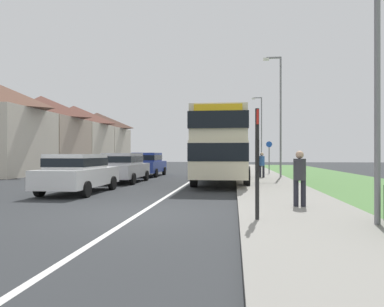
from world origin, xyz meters
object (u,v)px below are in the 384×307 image
at_px(double_decker_bus, 222,144).
at_px(parked_car_blue, 148,163).
at_px(street_lamp_far, 261,128).
at_px(street_lamp_near, 372,19).
at_px(parked_car_white, 78,172).
at_px(street_lamp_mid, 279,109).
at_px(pedestrian_walking_away, 262,164).
at_px(cycle_route_sign, 269,156).
at_px(bus_stop_sign, 257,156).
at_px(pedestrian_at_stop, 300,176).
at_px(parked_car_silver, 124,166).

xyz_separation_m(double_decker_bus, parked_car_blue, (-5.46, 5.12, -1.22)).
xyz_separation_m(double_decker_bus, street_lamp_far, (3.63, 20.53, 2.38)).
bearing_deg(street_lamp_near, parked_car_white, 147.41).
bearing_deg(street_lamp_mid, pedestrian_walking_away, -157.23).
distance_m(cycle_route_sign, street_lamp_mid, 4.93).
bearing_deg(cycle_route_sign, street_lamp_far, 88.41).
distance_m(bus_stop_sign, street_lamp_near, 3.70).
height_order(parked_car_blue, pedestrian_at_stop, pedestrian_at_stop).
distance_m(bus_stop_sign, street_lamp_far, 32.18).
distance_m(double_decker_bus, parked_car_blue, 7.59).
distance_m(double_decker_bus, pedestrian_walking_away, 3.88).
distance_m(parked_car_blue, pedestrian_walking_away, 8.17).
height_order(parked_car_silver, parked_car_blue, parked_car_blue).
bearing_deg(double_decker_bus, pedestrian_at_stop, -75.13).
relative_size(pedestrian_walking_away, street_lamp_mid, 0.22).
bearing_deg(parked_car_silver, double_decker_bus, 5.84).
bearing_deg(cycle_route_sign, parked_car_blue, -166.53).
relative_size(pedestrian_at_stop, pedestrian_walking_away, 1.00).
height_order(pedestrian_walking_away, street_lamp_mid, street_lamp_mid).
bearing_deg(pedestrian_at_stop, street_lamp_near, -66.60).
xyz_separation_m(parked_car_silver, street_lamp_near, (8.91, -11.15, 3.49)).
height_order(cycle_route_sign, street_lamp_mid, street_lamp_mid).
relative_size(double_decker_bus, street_lamp_near, 1.30).
distance_m(pedestrian_at_stop, street_lamp_mid, 13.11).
height_order(parked_car_white, bus_stop_sign, bus_stop_sign).
bearing_deg(cycle_route_sign, parked_car_white, -123.95).
xyz_separation_m(cycle_route_sign, street_lamp_mid, (0.23, -3.92, 2.99)).
distance_m(pedestrian_at_stop, pedestrian_walking_away, 12.15).
bearing_deg(parked_car_blue, street_lamp_far, 59.47).
bearing_deg(pedestrian_walking_away, parked_car_blue, 163.71).
height_order(pedestrian_at_stop, cycle_route_sign, cycle_route_sign).
distance_m(pedestrian_at_stop, street_lamp_near, 4.29).
relative_size(parked_car_silver, street_lamp_mid, 0.57).
bearing_deg(double_decker_bus, cycle_route_sign, 65.70).
height_order(parked_car_blue, pedestrian_walking_away, pedestrian_walking_away).
height_order(double_decker_bus, pedestrian_at_stop, double_decker_bus).
relative_size(parked_car_silver, bus_stop_sign, 1.70).
bearing_deg(street_lamp_near, pedestrian_walking_away, 94.42).
relative_size(double_decker_bus, cycle_route_sign, 3.96).
relative_size(parked_car_white, cycle_route_sign, 1.77).
xyz_separation_m(street_lamp_mid, street_lamp_far, (0.14, 17.24, 0.10)).
height_order(double_decker_bus, cycle_route_sign, double_decker_bus).
distance_m(parked_car_white, street_lamp_near, 11.33).
distance_m(double_decker_bus, street_lamp_mid, 5.31).
bearing_deg(street_lamp_far, double_decker_bus, -100.01).
xyz_separation_m(parked_car_blue, street_lamp_near, (8.97, -16.82, 3.47)).
height_order(cycle_route_sign, street_lamp_far, street_lamp_far).
bearing_deg(parked_car_white, pedestrian_at_stop, -23.01).
bearing_deg(bus_stop_sign, street_lamp_far, 85.60).
height_order(pedestrian_at_stop, street_lamp_far, street_lamp_far).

